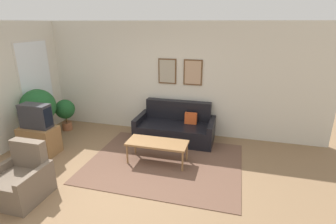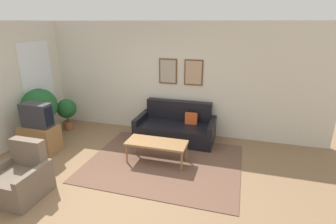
{
  "view_description": "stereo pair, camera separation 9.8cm",
  "coord_description": "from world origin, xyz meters",
  "px_view_note": "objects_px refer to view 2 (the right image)",
  "views": [
    {
      "loc": [
        1.9,
        -3.38,
        2.67
      ],
      "look_at": [
        0.53,
        1.71,
        0.85
      ],
      "focal_mm": 28.0,
      "sensor_mm": 36.0,
      "label": 1
    },
    {
      "loc": [
        1.99,
        -3.36,
        2.67
      ],
      "look_at": [
        0.53,
        1.71,
        0.85
      ],
      "focal_mm": 28.0,
      "sensor_mm": 36.0,
      "label": 2
    }
  ],
  "objects_px": {
    "couch": "(176,128)",
    "tv": "(37,115)",
    "armchair": "(20,179)",
    "potted_plant_tall": "(40,107)",
    "coffee_table": "(157,144)"
  },
  "relations": [
    {
      "from": "tv",
      "to": "armchair",
      "type": "xyz_separation_m",
      "value": [
        0.76,
        -1.33,
        -0.56
      ]
    },
    {
      "from": "armchair",
      "to": "couch",
      "type": "bearing_deg",
      "value": 44.06
    },
    {
      "from": "couch",
      "to": "coffee_table",
      "type": "height_order",
      "value": "couch"
    },
    {
      "from": "couch",
      "to": "tv",
      "type": "xyz_separation_m",
      "value": [
        -2.61,
        -1.45,
        0.55
      ]
    },
    {
      "from": "couch",
      "to": "potted_plant_tall",
      "type": "relative_size",
      "value": 1.49
    },
    {
      "from": "potted_plant_tall",
      "to": "coffee_table",
      "type": "bearing_deg",
      "value": -6.37
    },
    {
      "from": "couch",
      "to": "coffee_table",
      "type": "bearing_deg",
      "value": -94.32
    },
    {
      "from": "tv",
      "to": "armchair",
      "type": "relative_size",
      "value": 0.71
    },
    {
      "from": "potted_plant_tall",
      "to": "armchair",
      "type": "bearing_deg",
      "value": -58.11
    },
    {
      "from": "coffee_table",
      "to": "potted_plant_tall",
      "type": "relative_size",
      "value": 0.97
    },
    {
      "from": "coffee_table",
      "to": "tv",
      "type": "relative_size",
      "value": 1.91
    },
    {
      "from": "couch",
      "to": "tv",
      "type": "distance_m",
      "value": 3.04
    },
    {
      "from": "tv",
      "to": "couch",
      "type": "bearing_deg",
      "value": 29.02
    },
    {
      "from": "potted_plant_tall",
      "to": "tv",
      "type": "bearing_deg",
      "value": -53.39
    },
    {
      "from": "couch",
      "to": "potted_plant_tall",
      "type": "distance_m",
      "value": 3.21
    }
  ]
}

